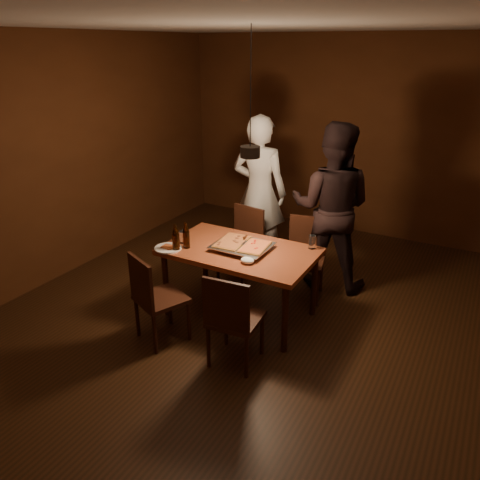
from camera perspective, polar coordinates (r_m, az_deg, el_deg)
The scene contains 19 objects.
room_shell at distance 4.35m, azimuth 1.20°, elevation 6.18°, with size 6.00×6.00×6.00m.
dining_table at distance 4.70m, azimuth 0.00°, elevation -1.95°, with size 1.50×0.90×0.75m.
chair_far_left at distance 5.50m, azimuth 0.43°, elevation 0.28°, with size 0.48×0.48×0.49m.
chair_far_right at distance 5.24m, azimuth 8.02°, elevation -1.16°, with size 0.50×0.50×0.49m.
chair_near_left at distance 4.41m, azimuth -10.62°, elevation -6.19°, with size 0.55×0.55×0.49m.
chair_near_right at distance 4.01m, azimuth -1.05°, elevation -8.93°, with size 0.46×0.46×0.49m.
pizza_tray at distance 4.66m, azimuth 0.25°, elevation -0.87°, with size 0.55×0.45×0.05m, color silver.
pizza_meat at distance 4.71m, azimuth -0.99°, elevation -0.16°, with size 0.26×0.41×0.02m, color maroon.
pizza_cheese at distance 4.59m, azimuth 1.83°, elevation -0.80°, with size 0.23×0.37×0.02m, color gold.
spatula at distance 4.67m, azimuth 0.26°, elevation -0.30°, with size 0.09×0.24×0.04m, color silver, non-canonical shape.
beer_bottle_a at distance 4.63m, azimuth -7.85°, elevation 0.27°, with size 0.07×0.07×0.28m.
beer_bottle_b at distance 4.69m, azimuth -6.59°, elevation 0.56°, with size 0.07×0.07×0.27m.
water_glass_left at distance 4.83m, azimuth -6.94°, elevation 0.35°, with size 0.08×0.08×0.13m, color silver.
water_glass_right at distance 4.71m, azimuth 8.79°, elevation -0.24°, with size 0.07×0.07×0.14m, color silver.
plate_slice at distance 4.73m, azimuth -8.77°, elevation -0.96°, with size 0.27×0.27×0.03m.
napkin at distance 4.37m, azimuth 0.91°, elevation -2.51°, with size 0.13×0.10×0.06m, color white.
diner_white at distance 5.82m, azimuth 2.37°, elevation 5.85°, with size 0.69×0.45×1.89m, color silver.
diner_dark at distance 5.34m, azimuth 11.03°, elevation 3.90°, with size 0.92×0.72×1.90m, color black.
pendant_lamp at distance 4.26m, azimuth 1.24°, elevation 10.83°, with size 0.18×0.18×1.10m.
Camera 1 is at (1.94, -3.69, 2.65)m, focal length 35.00 mm.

